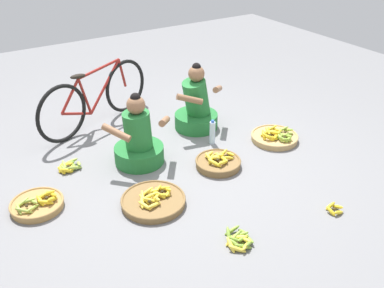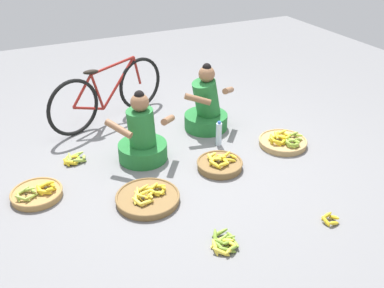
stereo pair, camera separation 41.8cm
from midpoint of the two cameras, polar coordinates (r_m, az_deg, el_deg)
The scene contains 12 objects.
ground_plane at distance 4.51m, azimuth -4.01°, elevation -2.87°, with size 10.00×10.00×0.00m, color slate.
vendor_woman_front at distance 4.50m, azimuth -9.77°, elevation 0.33°, with size 0.76×0.52×0.79m.
vendor_woman_behind at distance 5.13m, azimuth -1.74°, elevation 4.78°, with size 0.73×0.52×0.82m.
bicycle_leaning at distance 5.34m, azimuth -14.91°, elevation 5.89°, with size 1.60×0.68×0.73m.
banana_basket_mid_right at distance 4.99m, azimuth 8.61°, elevation 0.89°, with size 0.54×0.54×0.15m.
banana_basket_near_bicycle at distance 4.20m, azimuth -22.62°, elevation -7.48°, with size 0.48×0.48×0.14m.
banana_basket_mid_left at distance 4.45m, azimuth 0.81°, elevation -2.52°, with size 0.48×0.48×0.15m.
banana_basket_back_left at distance 3.97m, azimuth -8.19°, elevation -7.54°, with size 0.59×0.59×0.14m.
loose_bananas_front_left at distance 3.99m, azimuth 15.55°, elevation -8.43°, with size 0.14×0.14×0.08m.
loose_bananas_front_center at distance 3.55m, azimuth 2.81°, elevation -12.75°, with size 0.26×0.30×0.09m.
loose_bananas_back_right at distance 4.66m, azimuth -18.59°, elevation -2.96°, with size 0.27×0.22×0.10m.
water_bottle at distance 4.83m, azimuth 0.25°, elevation 1.46°, with size 0.07×0.07×0.29m.
Camera 1 is at (-1.93, -3.28, 2.42)m, focal length 40.15 mm.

